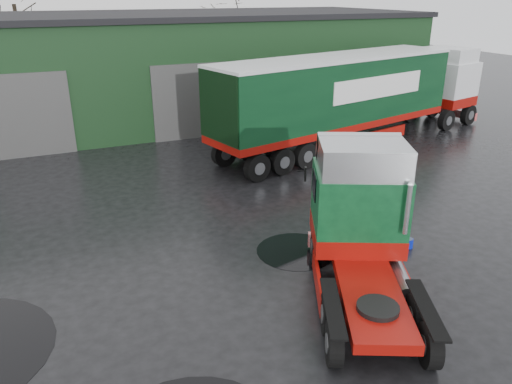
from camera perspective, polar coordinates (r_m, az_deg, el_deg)
ground at (r=14.97m, az=0.83°, el=-8.15°), size 100.00×100.00×0.00m
warehouse at (r=32.91m, az=-10.78°, el=14.02°), size 32.40×12.40×6.30m
hero_tractor at (r=12.51m, az=12.81°, el=-4.99°), size 5.11×6.84×3.92m
lorry_right at (r=25.25m, az=9.10°, el=9.91°), size 18.08×7.21×4.69m
wash_bucket at (r=16.49m, az=16.97°, el=-5.60°), size 0.42×0.42×0.30m
tree_back_a at (r=41.87m, az=-25.50°, el=16.20°), size 4.40×4.40×9.50m
tree_back_b at (r=44.68m, az=-3.56°, el=17.13°), size 4.40×4.40×7.50m
puddle_1 at (r=15.67m, az=4.58°, el=-6.73°), size 2.46×2.46×0.01m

